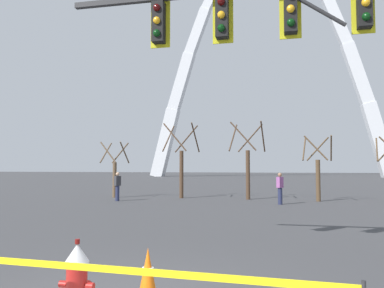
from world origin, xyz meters
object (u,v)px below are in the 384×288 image
Objects in this scene: monument_arch at (265,69)px; traffic_cone_mid_sidewalk at (148,274)px; traffic_signal_gantry at (313,41)px; pedestrian_standing_center at (280,188)px; fire_hydrant at (77,281)px; pedestrian_walking_left at (117,186)px.

traffic_cone_mid_sidewalk is at bearing -89.76° from monument_arch.
pedestrian_standing_center is (-0.62, 12.07, -3.59)m from traffic_signal_gantry.
monument_arch is (-0.28, 66.72, 19.64)m from traffic_cone_mid_sidewalk.
pedestrian_standing_center is (2.56, 15.50, 0.35)m from fire_hydrant.
traffic_signal_gantry is (2.55, 2.56, 4.05)m from traffic_cone_mid_sidewalk.
pedestrian_standing_center reaches higher than fire_hydrant.
fire_hydrant is 70.35m from monument_arch.
traffic_signal_gantry is 15.78m from pedestrian_walking_left.
traffic_cone_mid_sidewalk is at bearing -134.85° from traffic_signal_gantry.
monument_arch reaches higher than traffic_cone_mid_sidewalk.
fire_hydrant is 0.62× the size of pedestrian_standing_center.
traffic_signal_gantry is 66.09m from monument_arch.
traffic_cone_mid_sidewalk is 0.02× the size of monument_arch.
traffic_signal_gantry is 4.92× the size of pedestrian_walking_left.
traffic_cone_mid_sidewalk is 0.46× the size of pedestrian_walking_left.
monument_arch is at bearing 82.79° from pedestrian_walking_left.
fire_hydrant is 0.13× the size of traffic_signal_gantry.
fire_hydrant is at bearing -99.38° from pedestrian_standing_center.
fire_hydrant is at bearing -125.95° from traffic_cone_mid_sidewalk.
monument_arch is at bearing 89.70° from fire_hydrant.
pedestrian_walking_left is at bearing 179.49° from pedestrian_standing_center.
traffic_signal_gantry is (3.18, 3.43, 3.94)m from fire_hydrant.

